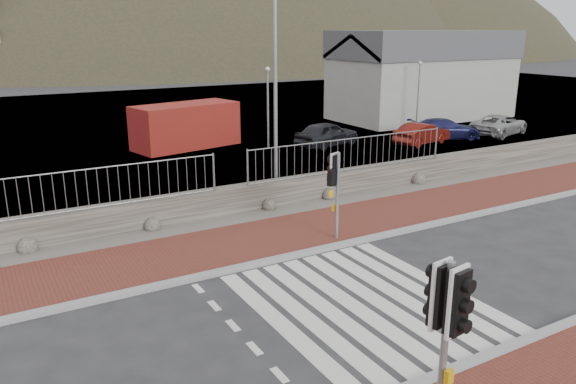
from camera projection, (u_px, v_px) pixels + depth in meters
ground at (363, 302)px, 12.70m from camera, size 220.00×220.00×0.00m
sidewalk_far at (270, 238)px, 16.43m from camera, size 40.00×3.00×0.08m
kerb_near at (464, 367)px, 10.19m from camera, size 40.00×0.25×0.12m
kerb_far at (296, 255)px, 15.18m from camera, size 40.00×0.25×0.12m
zebra_crossing at (363, 302)px, 12.70m from camera, size 4.62×5.60×0.01m
gravel_strip at (241, 219)px, 18.10m from camera, size 40.00×1.50×0.06m
stone_wall at (230, 200)px, 18.65m from camera, size 40.00×0.60×0.90m
railing at (231, 161)px, 18.13m from camera, size 18.07×0.07×1.22m
quay at (98, 125)px, 35.91m from camera, size 120.00×40.00×0.50m
water at (33, 81)px, 65.04m from camera, size 220.00×50.00×0.05m
harbor_building at (423, 74)px, 37.99m from camera, size 12.20×6.20×5.80m
hills_backdrop at (76, 205)px, 95.55m from camera, size 254.00×90.00×100.00m
traffic_signal_near at (447, 312)px, 8.00m from camera, size 0.44×0.30×2.84m
traffic_signal_far at (337, 178)px, 15.81m from camera, size 0.64×0.39×2.62m
streetlight at (278, 77)px, 19.36m from camera, size 1.58×0.68×7.69m
shipping_container at (186, 126)px, 28.89m from camera, size 5.71×3.32×2.23m
car_a at (327, 134)px, 29.24m from camera, size 4.08×2.48×1.30m
car_b at (422, 134)px, 29.74m from camera, size 3.65×1.85×1.15m
car_c at (445, 129)px, 31.10m from camera, size 4.28×2.85×1.15m
car_d at (499, 125)px, 32.38m from camera, size 4.59×2.99×1.17m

